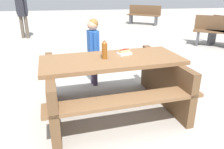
{
  "coord_description": "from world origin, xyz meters",
  "views": [
    {
      "loc": [
        -0.44,
        -2.67,
        1.59
      ],
      "look_at": [
        0.0,
        0.0,
        0.52
      ],
      "focal_mm": 35.43,
      "sensor_mm": 36.0,
      "label": 1
    }
  ],
  "objects_px": {
    "picnic_table": "(112,80)",
    "hotdog_tray": "(124,52)",
    "child_in_coat": "(93,44)",
    "bystander_adult": "(21,7)",
    "park_bench_far": "(144,14)",
    "soda_bottle": "(105,49)",
    "park_bench_mid": "(222,31)"
  },
  "relations": [
    {
      "from": "picnic_table",
      "to": "hotdog_tray",
      "type": "relative_size",
      "value": 9.41
    },
    {
      "from": "child_in_coat",
      "to": "bystander_adult",
      "type": "bearing_deg",
      "value": 114.95
    },
    {
      "from": "park_bench_far",
      "to": "bystander_adult",
      "type": "distance_m",
      "value": 5.36
    },
    {
      "from": "picnic_table",
      "to": "child_in_coat",
      "type": "distance_m",
      "value": 0.97
    },
    {
      "from": "soda_bottle",
      "to": "child_in_coat",
      "type": "bearing_deg",
      "value": 94.3
    },
    {
      "from": "park_bench_far",
      "to": "bystander_adult",
      "type": "height_order",
      "value": "bystander_adult"
    },
    {
      "from": "bystander_adult",
      "to": "park_bench_mid",
      "type": "bearing_deg",
      "value": -20.04
    },
    {
      "from": "hotdog_tray",
      "to": "child_in_coat",
      "type": "relative_size",
      "value": 0.18
    },
    {
      "from": "park_bench_far",
      "to": "hotdog_tray",
      "type": "bearing_deg",
      "value": -109.02
    },
    {
      "from": "hotdog_tray",
      "to": "park_bench_mid",
      "type": "xyz_separation_m",
      "value": [
        3.46,
        2.9,
        -0.33
      ]
    },
    {
      "from": "park_bench_mid",
      "to": "park_bench_far",
      "type": "xyz_separation_m",
      "value": [
        -0.95,
        4.37,
        0.0
      ]
    },
    {
      "from": "park_bench_far",
      "to": "bystander_adult",
      "type": "bearing_deg",
      "value": -154.81
    },
    {
      "from": "hotdog_tray",
      "to": "bystander_adult",
      "type": "bearing_deg",
      "value": 114.8
    },
    {
      "from": "picnic_table",
      "to": "soda_bottle",
      "type": "height_order",
      "value": "soda_bottle"
    },
    {
      "from": "hotdog_tray",
      "to": "park_bench_far",
      "type": "relative_size",
      "value": 0.14
    },
    {
      "from": "soda_bottle",
      "to": "hotdog_tray",
      "type": "xyz_separation_m",
      "value": [
        0.28,
        0.12,
        -0.09
      ]
    },
    {
      "from": "picnic_table",
      "to": "park_bench_mid",
      "type": "relative_size",
      "value": 1.32
    },
    {
      "from": "soda_bottle",
      "to": "park_bench_mid",
      "type": "xyz_separation_m",
      "value": [
        3.74,
        3.03,
        -0.42
      ]
    },
    {
      "from": "picnic_table",
      "to": "soda_bottle",
      "type": "bearing_deg",
      "value": 179.26
    },
    {
      "from": "hotdog_tray",
      "to": "picnic_table",
      "type": "bearing_deg",
      "value": -146.45
    },
    {
      "from": "picnic_table",
      "to": "soda_bottle",
      "type": "distance_m",
      "value": 0.43
    },
    {
      "from": "park_bench_mid",
      "to": "bystander_adult",
      "type": "relative_size",
      "value": 0.93
    },
    {
      "from": "soda_bottle",
      "to": "park_bench_far",
      "type": "xyz_separation_m",
      "value": [
        2.79,
        7.4,
        -0.42
      ]
    },
    {
      "from": "picnic_table",
      "to": "park_bench_mid",
      "type": "height_order",
      "value": "park_bench_mid"
    },
    {
      "from": "picnic_table",
      "to": "soda_bottle",
      "type": "relative_size",
      "value": 7.63
    },
    {
      "from": "soda_bottle",
      "to": "hotdog_tray",
      "type": "height_order",
      "value": "soda_bottle"
    },
    {
      "from": "soda_bottle",
      "to": "bystander_adult",
      "type": "height_order",
      "value": "bystander_adult"
    },
    {
      "from": "picnic_table",
      "to": "hotdog_tray",
      "type": "height_order",
      "value": "hotdog_tray"
    },
    {
      "from": "park_bench_far",
      "to": "picnic_table",
      "type": "bearing_deg",
      "value": -110.02
    },
    {
      "from": "hotdog_tray",
      "to": "bystander_adult",
      "type": "height_order",
      "value": "bystander_adult"
    },
    {
      "from": "bystander_adult",
      "to": "hotdog_tray",
      "type": "bearing_deg",
      "value": -65.2
    },
    {
      "from": "hotdog_tray",
      "to": "park_bench_far",
      "type": "distance_m",
      "value": 7.7
    }
  ]
}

